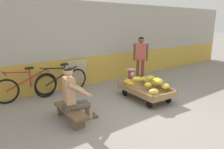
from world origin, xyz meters
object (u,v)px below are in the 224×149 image
(vendor_seated, at_px, (74,94))
(bicycle_near_left, at_px, (27,86))
(low_bench, at_px, (70,112))
(customer_adult, at_px, (141,55))
(plastic_crate, at_px, (131,83))
(weighing_scale, at_px, (131,73))
(sign_board, at_px, (76,74))
(banana_cart, at_px, (146,91))
(bicycle_far_left, at_px, (62,81))

(vendor_seated, height_order, bicycle_near_left, vendor_seated)
(low_bench, xyz_separation_m, customer_adult, (3.15, 1.17, 0.75))
(bicycle_near_left, bearing_deg, customer_adult, -11.04)
(plastic_crate, height_order, customer_adult, customer_adult)
(plastic_crate, xyz_separation_m, weighing_scale, (0.00, -0.00, 0.30))
(vendor_seated, bearing_deg, plastic_crate, 21.51)
(weighing_scale, bearing_deg, low_bench, -159.49)
(vendor_seated, bearing_deg, sign_board, 61.03)
(banana_cart, distance_m, low_bench, 2.16)
(plastic_crate, distance_m, bicycle_far_left, 2.09)
(low_bench, relative_size, plastic_crate, 3.08)
(sign_board, xyz_separation_m, customer_adult, (1.94, -0.84, 0.51))
(weighing_scale, relative_size, bicycle_near_left, 0.18)
(banana_cart, bearing_deg, bicycle_near_left, 142.67)
(banana_cart, distance_m, plastic_crate, 1.07)
(sign_board, bearing_deg, customer_adult, -23.34)
(banana_cart, height_order, vendor_seated, vendor_seated)
(bicycle_near_left, height_order, customer_adult, customer_adult)
(weighing_scale, bearing_deg, bicycle_near_left, 162.65)
(customer_adult, bearing_deg, bicycle_far_left, 167.02)
(plastic_crate, bearing_deg, bicycle_near_left, 162.67)
(low_bench, bearing_deg, bicycle_far_left, 70.44)
(low_bench, height_order, bicycle_far_left, bicycle_far_left)
(weighing_scale, relative_size, sign_board, 0.34)
(banana_cart, height_order, weighing_scale, weighing_scale)
(plastic_crate, bearing_deg, low_bench, -159.47)
(plastic_crate, xyz_separation_m, customer_adult, (0.61, 0.22, 0.80))
(banana_cart, height_order, low_bench, banana_cart)
(low_bench, bearing_deg, weighing_scale, 20.51)
(plastic_crate, relative_size, sign_board, 0.41)
(sign_board, bearing_deg, bicycle_near_left, -174.01)
(low_bench, bearing_deg, plastic_crate, 20.53)
(bicycle_far_left, bearing_deg, sign_board, 23.64)
(plastic_crate, bearing_deg, weighing_scale, -90.00)
(vendor_seated, height_order, customer_adult, customer_adult)
(customer_adult, bearing_deg, weighing_scale, -160.16)
(vendor_seated, relative_size, weighing_scale, 3.80)
(bicycle_far_left, distance_m, customer_adult, 2.66)
(bicycle_far_left, relative_size, customer_adult, 1.08)
(plastic_crate, height_order, bicycle_far_left, bicycle_far_left)
(bicycle_near_left, relative_size, sign_board, 1.87)
(weighing_scale, height_order, bicycle_far_left, bicycle_far_left)
(banana_cart, relative_size, weighing_scale, 5.03)
(bicycle_near_left, bearing_deg, weighing_scale, -17.35)
(banana_cart, relative_size, bicycle_near_left, 0.91)
(low_bench, xyz_separation_m, sign_board, (1.21, 2.01, 0.24))
(vendor_seated, xyz_separation_m, sign_board, (1.12, 2.03, -0.13))
(vendor_seated, xyz_separation_m, bicycle_near_left, (-0.41, 1.87, -0.21))
(banana_cart, height_order, bicycle_near_left, bicycle_near_left)
(bicycle_far_left, bearing_deg, weighing_scale, -22.61)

